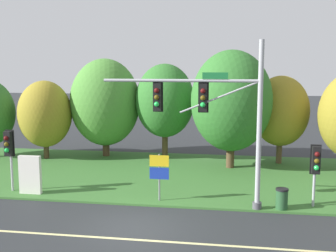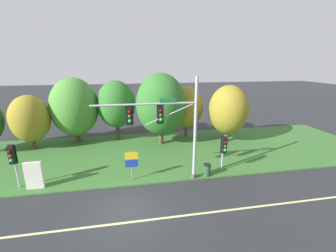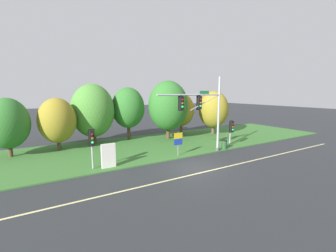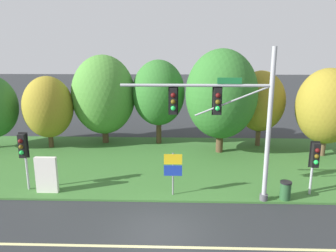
{
  "view_description": "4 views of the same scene",
  "coord_description": "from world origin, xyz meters",
  "px_view_note": "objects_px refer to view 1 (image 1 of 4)",
  "views": [
    {
      "loc": [
        3.86,
        -15.59,
        6.32
      ],
      "look_at": [
        0.79,
        3.75,
        3.56
      ],
      "focal_mm": 45.0,
      "sensor_mm": 36.0,
      "label": 1
    },
    {
      "loc": [
        0.37,
        -11.63,
        8.36
      ],
      "look_at": [
        3.33,
        4.5,
        3.65
      ],
      "focal_mm": 24.0,
      "sensor_mm": 36.0,
      "label": 2
    },
    {
      "loc": [
        -10.73,
        -13.71,
        6.01
      ],
      "look_at": [
        0.12,
        4.44,
        2.76
      ],
      "focal_mm": 24.0,
      "sensor_mm": 36.0,
      "label": 3
    },
    {
      "loc": [
        0.72,
        -12.21,
        7.41
      ],
      "look_at": [
        0.17,
        4.59,
        3.36
      ],
      "focal_mm": 35.0,
      "sensor_mm": 36.0,
      "label": 4
    }
  ],
  "objects_px": {
    "info_kiosk": "(30,175)",
    "trash_bin": "(282,199)",
    "traffic_signal_mast": "(216,111)",
    "pedestrian_signal_near_kerb": "(9,147)",
    "tree_mid_verge": "(165,101)",
    "pedestrian_signal_further_along": "(316,163)",
    "tree_right_far": "(281,111)",
    "tree_left_of_mast": "(45,114)",
    "tree_behind_signpost": "(105,103)",
    "route_sign_post": "(159,171)",
    "tree_tall_centre": "(231,101)"
  },
  "relations": [
    {
      "from": "tree_right_far",
      "to": "info_kiosk",
      "type": "xyz_separation_m",
      "value": [
        -12.8,
        -8.76,
        -2.46
      ]
    },
    {
      "from": "traffic_signal_mast",
      "to": "pedestrian_signal_near_kerb",
      "type": "xyz_separation_m",
      "value": [
        -10.23,
        0.71,
        -2.03
      ]
    },
    {
      "from": "pedestrian_signal_near_kerb",
      "to": "info_kiosk",
      "type": "height_order",
      "value": "pedestrian_signal_near_kerb"
    },
    {
      "from": "traffic_signal_mast",
      "to": "tree_left_of_mast",
      "type": "xyz_separation_m",
      "value": [
        -11.89,
        8.36,
        -1.25
      ]
    },
    {
      "from": "tree_tall_centre",
      "to": "route_sign_post",
      "type": "bearing_deg",
      "value": -114.12
    },
    {
      "from": "tree_left_of_mast",
      "to": "tree_behind_signpost",
      "type": "height_order",
      "value": "tree_behind_signpost"
    },
    {
      "from": "traffic_signal_mast",
      "to": "pedestrian_signal_near_kerb",
      "type": "distance_m",
      "value": 10.45
    },
    {
      "from": "pedestrian_signal_further_along",
      "to": "trash_bin",
      "type": "relative_size",
      "value": 3.04
    },
    {
      "from": "traffic_signal_mast",
      "to": "tree_mid_verge",
      "type": "xyz_separation_m",
      "value": [
        -3.86,
        9.69,
        -0.36
      ]
    },
    {
      "from": "pedestrian_signal_further_along",
      "to": "tree_left_of_mast",
      "type": "height_order",
      "value": "tree_left_of_mast"
    },
    {
      "from": "traffic_signal_mast",
      "to": "tree_behind_signpost",
      "type": "xyz_separation_m",
      "value": [
        -8.08,
        9.76,
        -0.54
      ]
    },
    {
      "from": "traffic_signal_mast",
      "to": "pedestrian_signal_near_kerb",
      "type": "height_order",
      "value": "traffic_signal_mast"
    },
    {
      "from": "tree_right_far",
      "to": "trash_bin",
      "type": "distance_m",
      "value": 9.67
    },
    {
      "from": "pedestrian_signal_near_kerb",
      "to": "route_sign_post",
      "type": "distance_m",
      "value": 7.68
    },
    {
      "from": "tree_mid_verge",
      "to": "tree_tall_centre",
      "type": "xyz_separation_m",
      "value": [
        4.46,
        -2.09,
        0.21
      ]
    },
    {
      "from": "route_sign_post",
      "to": "tree_right_far",
      "type": "height_order",
      "value": "tree_right_far"
    },
    {
      "from": "tree_right_far",
      "to": "info_kiosk",
      "type": "height_order",
      "value": "tree_right_far"
    },
    {
      "from": "tree_behind_signpost",
      "to": "tree_right_far",
      "type": "relative_size",
      "value": 1.2
    },
    {
      "from": "traffic_signal_mast",
      "to": "route_sign_post",
      "type": "bearing_deg",
      "value": 169.86
    },
    {
      "from": "traffic_signal_mast",
      "to": "trash_bin",
      "type": "distance_m",
      "value": 4.82
    },
    {
      "from": "pedestrian_signal_further_along",
      "to": "tree_behind_signpost",
      "type": "xyz_separation_m",
      "value": [
        -12.46,
        9.19,
        1.75
      ]
    },
    {
      "from": "pedestrian_signal_near_kerb",
      "to": "tree_left_of_mast",
      "type": "relative_size",
      "value": 0.59
    },
    {
      "from": "pedestrian_signal_further_along",
      "to": "tree_right_far",
      "type": "xyz_separation_m",
      "value": [
        -0.67,
        8.73,
        1.39
      ]
    },
    {
      "from": "pedestrian_signal_near_kerb",
      "to": "trash_bin",
      "type": "distance_m",
      "value": 13.3
    },
    {
      "from": "info_kiosk",
      "to": "trash_bin",
      "type": "xyz_separation_m",
      "value": [
        12.02,
        -0.43,
        -0.47
      ]
    },
    {
      "from": "pedestrian_signal_further_along",
      "to": "info_kiosk",
      "type": "relative_size",
      "value": 1.49
    },
    {
      "from": "info_kiosk",
      "to": "tree_tall_centre",
      "type": "bearing_deg",
      "value": 36.07
    },
    {
      "from": "pedestrian_signal_further_along",
      "to": "tree_behind_signpost",
      "type": "bearing_deg",
      "value": 143.61
    },
    {
      "from": "info_kiosk",
      "to": "route_sign_post",
      "type": "bearing_deg",
      "value": -0.78
    },
    {
      "from": "tree_left_of_mast",
      "to": "tree_right_far",
      "type": "relative_size",
      "value": 0.94
    },
    {
      "from": "route_sign_post",
      "to": "tree_tall_centre",
      "type": "height_order",
      "value": "tree_tall_centre"
    },
    {
      "from": "pedestrian_signal_near_kerb",
      "to": "tree_tall_centre",
      "type": "height_order",
      "value": "tree_tall_centre"
    },
    {
      "from": "pedestrian_signal_further_along",
      "to": "tree_left_of_mast",
      "type": "bearing_deg",
      "value": 154.45
    },
    {
      "from": "pedestrian_signal_further_along",
      "to": "tree_tall_centre",
      "type": "distance_m",
      "value": 8.26
    },
    {
      "from": "tree_right_far",
      "to": "trash_bin",
      "type": "height_order",
      "value": "tree_right_far"
    },
    {
      "from": "tree_behind_signpost",
      "to": "tree_mid_verge",
      "type": "xyz_separation_m",
      "value": [
        4.22,
        -0.07,
        0.17
      ]
    },
    {
      "from": "traffic_signal_mast",
      "to": "tree_left_of_mast",
      "type": "distance_m",
      "value": 14.59
    },
    {
      "from": "pedestrian_signal_further_along",
      "to": "tree_tall_centre",
      "type": "xyz_separation_m",
      "value": [
        -3.79,
        7.02,
        2.14
      ]
    },
    {
      "from": "pedestrian_signal_near_kerb",
      "to": "tree_mid_verge",
      "type": "relative_size",
      "value": 0.49
    },
    {
      "from": "tree_tall_centre",
      "to": "tree_right_far",
      "type": "bearing_deg",
      "value": 28.72
    },
    {
      "from": "tree_mid_verge",
      "to": "info_kiosk",
      "type": "bearing_deg",
      "value": -119.71
    },
    {
      "from": "route_sign_post",
      "to": "info_kiosk",
      "type": "relative_size",
      "value": 1.17
    },
    {
      "from": "tree_left_of_mast",
      "to": "tree_mid_verge",
      "type": "xyz_separation_m",
      "value": [
        8.03,
        1.33,
        0.89
      ]
    },
    {
      "from": "tree_left_of_mast",
      "to": "tree_behind_signpost",
      "type": "bearing_deg",
      "value": 20.26
    },
    {
      "from": "traffic_signal_mast",
      "to": "tree_right_far",
      "type": "height_order",
      "value": "traffic_signal_mast"
    },
    {
      "from": "pedestrian_signal_near_kerb",
      "to": "pedestrian_signal_further_along",
      "type": "distance_m",
      "value": 14.61
    },
    {
      "from": "tree_left_of_mast",
      "to": "tree_behind_signpost",
      "type": "distance_m",
      "value": 4.12
    },
    {
      "from": "pedestrian_signal_further_along",
      "to": "route_sign_post",
      "type": "height_order",
      "value": "pedestrian_signal_further_along"
    },
    {
      "from": "tree_right_far",
      "to": "trash_bin",
      "type": "bearing_deg",
      "value": -94.86
    },
    {
      "from": "tree_left_of_mast",
      "to": "tree_tall_centre",
      "type": "distance_m",
      "value": 12.56
    }
  ]
}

